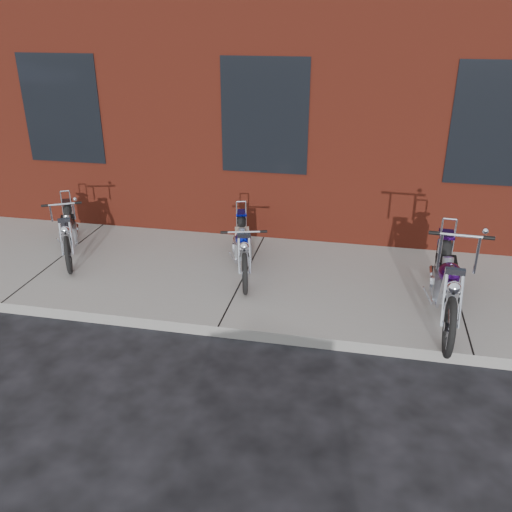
# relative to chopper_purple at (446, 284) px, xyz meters

# --- Properties ---
(ground) EXTENTS (120.00, 120.00, 0.00)m
(ground) POSITION_rel_chopper_purple_xyz_m (-2.73, -0.87, -0.59)
(ground) COLOR black
(ground) RESTS_ON ground
(sidewalk) EXTENTS (22.00, 3.00, 0.15)m
(sidewalk) POSITION_rel_chopper_purple_xyz_m (-2.73, 0.63, -0.51)
(sidewalk) COLOR gray
(sidewalk) RESTS_ON ground
(chopper_purple) EXTENTS (0.59, 2.43, 1.36)m
(chopper_purple) POSITION_rel_chopper_purple_xyz_m (0.00, 0.00, 0.00)
(chopper_purple) COLOR black
(chopper_purple) RESTS_ON sidewalk
(chopper_blue) EXTENTS (0.69, 1.98, 0.88)m
(chopper_blue) POSITION_rel_chopper_purple_xyz_m (-2.80, 0.81, -0.07)
(chopper_blue) COLOR black
(chopper_blue) RESTS_ON sidewalk
(chopper_third) EXTENTS (1.03, 1.81, 1.02)m
(chopper_third) POSITION_rel_chopper_purple_xyz_m (-5.65, 0.83, -0.08)
(chopper_third) COLOR black
(chopper_third) RESTS_ON sidewalk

